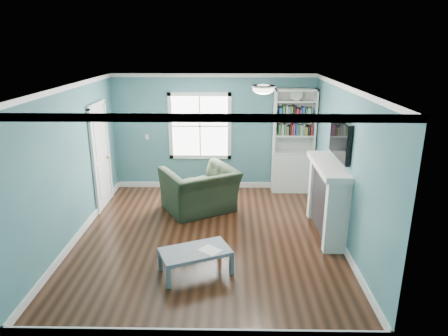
{
  "coord_description": "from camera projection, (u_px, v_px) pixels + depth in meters",
  "views": [
    {
      "loc": [
        0.39,
        -6.26,
        3.26
      ],
      "look_at": [
        0.28,
        0.4,
        1.14
      ],
      "focal_mm": 32.0,
      "sensor_mm": 36.0,
      "label": 1
    }
  ],
  "objects": [
    {
      "name": "window",
      "position": [
        200.0,
        126.0,
        8.9
      ],
      "size": [
        1.4,
        0.06,
        1.5
      ],
      "color": "white",
      "rests_on": "room_walls"
    },
    {
      "name": "trim",
      "position": [
        207.0,
        170.0,
        6.59
      ],
      "size": [
        4.5,
        5.0,
        2.6
      ],
      "color": "white",
      "rests_on": "ground"
    },
    {
      "name": "paper_sheet",
      "position": [
        210.0,
        250.0,
        5.79
      ],
      "size": [
        0.38,
        0.37,
        0.0
      ],
      "primitive_type": "cube",
      "rotation": [
        0.0,
        0.0,
        0.89
      ],
      "color": "white",
      "rests_on": "coffee_table"
    },
    {
      "name": "door",
      "position": [
        101.0,
        155.0,
        8.01
      ],
      "size": [
        0.12,
        0.98,
        2.17
      ],
      "color": "silver",
      "rests_on": "ground"
    },
    {
      "name": "recliner",
      "position": [
        200.0,
        183.0,
        7.89
      ],
      "size": [
        1.58,
        1.41,
        1.16
      ],
      "primitive_type": "imported",
      "rotation": [
        0.0,
        0.0,
        -2.62
      ],
      "color": "black",
      "rests_on": "ground"
    },
    {
      "name": "coffee_table",
      "position": [
        195.0,
        253.0,
        5.81
      ],
      "size": [
        1.13,
        0.89,
        0.36
      ],
      "rotation": [
        0.0,
        0.0,
        0.4
      ],
      "color": "#545D65",
      "rests_on": "ground"
    },
    {
      "name": "room_walls",
      "position": [
        207.0,
        149.0,
        6.48
      ],
      "size": [
        5.0,
        5.0,
        5.0
      ],
      "color": "#3B6777",
      "rests_on": "ground"
    },
    {
      "name": "floor",
      "position": [
        208.0,
        237.0,
        6.96
      ],
      "size": [
        5.0,
        5.0,
        0.0
      ],
      "primitive_type": "plane",
      "color": "black",
      "rests_on": "ground"
    },
    {
      "name": "light_switch",
      "position": [
        147.0,
        137.0,
        8.99
      ],
      "size": [
        0.08,
        0.01,
        0.12
      ],
      "primitive_type": "cube",
      "color": "white",
      "rests_on": "room_walls"
    },
    {
      "name": "bookshelf",
      "position": [
        293.0,
        152.0,
        8.84
      ],
      "size": [
        0.9,
        0.35,
        2.31
      ],
      "color": "silver",
      "rests_on": "ground"
    },
    {
      "name": "ceiling_fixture",
      "position": [
        263.0,
        89.0,
        6.27
      ],
      "size": [
        0.38,
        0.38,
        0.15
      ],
      "color": "white",
      "rests_on": "room_walls"
    },
    {
      "name": "fireplace",
      "position": [
        328.0,
        200.0,
        6.93
      ],
      "size": [
        0.44,
        1.58,
        1.3
      ],
      "color": "black",
      "rests_on": "ground"
    },
    {
      "name": "tv",
      "position": [
        340.0,
        138.0,
        6.59
      ],
      "size": [
        0.06,
        1.1,
        0.65
      ],
      "primitive_type": "cube",
      "color": "black",
      "rests_on": "fireplace"
    }
  ]
}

